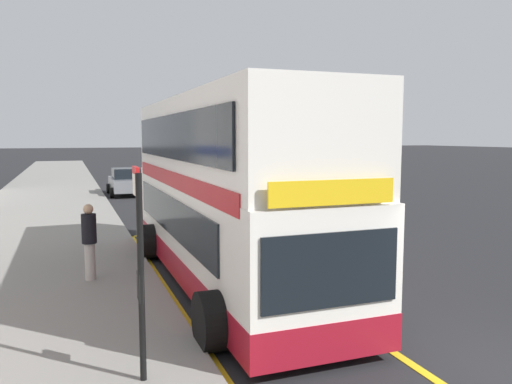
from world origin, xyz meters
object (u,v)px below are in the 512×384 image
(parked_car_white_behind, at_px, (199,168))
(parked_car_grey_kerbside, at_px, (126,182))
(pedestrian_waiting_near_sign, at_px, (89,238))
(bus_stop_sign, at_px, (140,258))
(double_decker_bus, at_px, (224,197))

(parked_car_white_behind, distance_m, parked_car_grey_kerbside, 14.18)
(parked_car_white_behind, relative_size, pedestrian_waiting_near_sign, 2.33)
(bus_stop_sign, bearing_deg, parked_car_white_behind, 74.74)
(parked_car_grey_kerbside, relative_size, pedestrian_waiting_near_sign, 2.33)
(double_decker_bus, xyz_separation_m, parked_car_grey_kerbside, (-0.23, 19.50, -1.26))
(bus_stop_sign, relative_size, parked_car_white_behind, 0.70)
(bus_stop_sign, distance_m, pedestrian_waiting_near_sign, 5.44)
(pedestrian_waiting_near_sign, bearing_deg, parked_car_grey_kerbside, 81.37)
(double_decker_bus, relative_size, bus_stop_sign, 3.57)
(double_decker_bus, bearing_deg, parked_car_white_behind, 77.05)
(double_decker_bus, relative_size, parked_car_grey_kerbside, 2.51)
(double_decker_bus, distance_m, bus_stop_sign, 5.29)
(parked_car_white_behind, bearing_deg, parked_car_grey_kerbside, -122.94)
(bus_stop_sign, xyz_separation_m, pedestrian_waiting_near_sign, (-0.47, 5.37, -0.72))
(double_decker_bus, relative_size, parked_car_white_behind, 2.51)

